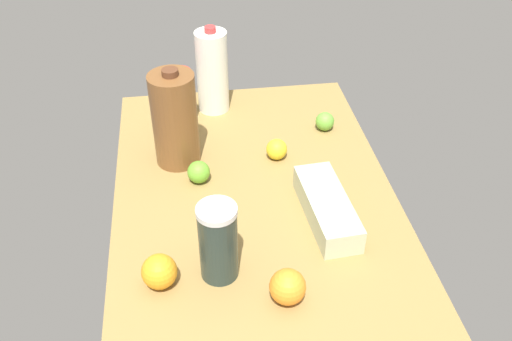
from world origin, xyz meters
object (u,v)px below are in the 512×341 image
at_px(lime_beside_bowl, 325,121).
at_px(orange_loose, 288,287).
at_px(chocolate_milk_jug, 175,119).
at_px(shaker_bottle, 218,242).
at_px(orange_near_front, 159,272).
at_px(tumbler_cup, 180,99).
at_px(egg_carton, 327,208).
at_px(lime_far_back, 199,172).
at_px(lemon_by_jug, 277,149).
at_px(milk_jug, 212,72).

distance_m(lime_beside_bowl, orange_loose, 0.70).
bearing_deg(chocolate_milk_jug, orange_loose, 21.60).
xyz_separation_m(shaker_bottle, orange_near_front, (0.01, -0.14, -0.06)).
bearing_deg(orange_near_front, chocolate_milk_jug, 173.25).
distance_m(orange_near_front, orange_loose, 0.29).
relative_size(tumbler_cup, lime_beside_bowl, 3.22).
relative_size(egg_carton, orange_loose, 3.53).
height_order(tumbler_cup, shaker_bottle, shaker_bottle).
distance_m(lime_far_back, orange_loose, 0.48).
bearing_deg(tumbler_cup, lime_beside_bowl, 78.45).
height_order(egg_carton, lemon_by_jug, egg_carton).
xyz_separation_m(shaker_bottle, chocolate_milk_jug, (-0.46, -0.08, 0.04)).
distance_m(chocolate_milk_jug, orange_loose, 0.61).
distance_m(milk_jug, lime_beside_bowl, 0.39).
xyz_separation_m(orange_near_front, orange_loose, (0.08, 0.28, 0.00)).
height_order(shaker_bottle, orange_near_front, shaker_bottle).
bearing_deg(lime_beside_bowl, egg_carton, -12.85).
bearing_deg(orange_loose, chocolate_milk_jug, -158.40).
distance_m(tumbler_cup, chocolate_milk_jug, 0.19).
bearing_deg(orange_loose, lime_far_back, -159.51).
bearing_deg(shaker_bottle, orange_loose, 54.91).
bearing_deg(shaker_bottle, orange_near_front, -83.75).
relative_size(lemon_by_jug, orange_near_front, 0.76).
bearing_deg(lime_beside_bowl, milk_jug, -117.83).
xyz_separation_m(tumbler_cup, lemon_by_jug, (0.22, 0.27, -0.06)).
xyz_separation_m(egg_carton, chocolate_milk_jug, (-0.31, -0.37, 0.11)).
bearing_deg(orange_loose, egg_carton, 149.23).
xyz_separation_m(milk_jug, lime_far_back, (0.38, -0.07, -0.10)).
relative_size(lime_beside_bowl, lime_far_back, 0.93).
xyz_separation_m(chocolate_milk_jug, orange_loose, (0.56, 0.22, -0.10)).
distance_m(egg_carton, tumbler_cup, 0.61).
distance_m(tumbler_cup, lime_far_back, 0.31).
relative_size(shaker_bottle, orange_loose, 2.44).
bearing_deg(orange_loose, tumbler_cup, -164.70).
bearing_deg(lime_beside_bowl, orange_near_front, -42.21).
height_order(tumbler_cup, lemon_by_jug, tumbler_cup).
bearing_deg(chocolate_milk_jug, lemon_by_jug, 83.61).
relative_size(egg_carton, shaker_bottle, 1.44).
relative_size(egg_carton, milk_jug, 1.00).
distance_m(lime_far_back, lemon_by_jug, 0.25).
height_order(milk_jug, lime_beside_bowl, milk_jug).
height_order(lime_beside_bowl, orange_loose, orange_loose).
bearing_deg(lemon_by_jug, chocolate_milk_jug, -96.39).
xyz_separation_m(tumbler_cup, orange_near_front, (0.66, -0.07, -0.05)).
bearing_deg(milk_jug, lime_beside_bowl, 62.17).
bearing_deg(tumbler_cup, orange_near_front, -6.28).
relative_size(lime_beside_bowl, orange_near_front, 0.72).
height_order(lime_far_back, lemon_by_jug, lime_far_back).
bearing_deg(lime_beside_bowl, shaker_bottle, -34.47).
relative_size(egg_carton, tumbler_cup, 1.52).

